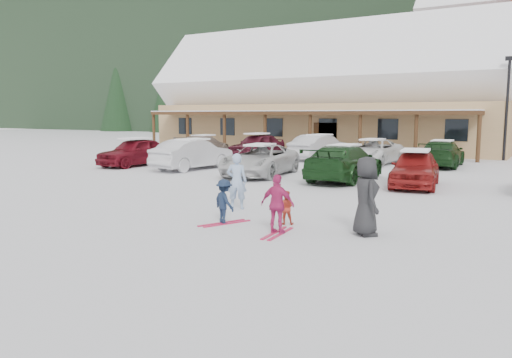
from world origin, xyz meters
The scene contains 22 objects.
ground centered at (0.00, 0.00, 0.00)m, with size 160.00×160.00×0.00m, color silver.
day_lodge centered at (-9.00, 27.96, 3.94)m, with size 29.12×12.50×10.38m.
lamp_post centered at (4.80, 22.99, 3.53)m, with size 0.50×0.25×6.25m.
conifer_0 centered at (-26.00, 30.00, 5.69)m, with size 4.40×4.40×10.20m.
conifer_2 centered at (-30.00, 42.00, 6.83)m, with size 5.28×5.28×12.24m.
adult_skier centered at (-0.60, 1.38, 0.83)m, with size 0.61×0.40×1.67m, color #93AFD3.
toddler_red centered at (1.63, 0.26, 0.43)m, with size 0.42×0.33×0.87m, color #B43323.
child_navy centered at (0.25, -0.50, 0.58)m, with size 0.75×0.43×1.16m, color #142139.
skis_child_navy centered at (0.25, -0.50, 0.01)m, with size 0.20×1.40×0.03m, color #BE1B46.
child_magenta centered at (1.95, -0.78, 0.71)m, with size 0.83×0.35×1.42m, color #BA2565.
skis_child_magenta centered at (1.95, -0.78, 0.01)m, with size 0.20×1.40×0.03m, color #BE1B46.
bystander_dark centered at (3.76, 0.18, 0.92)m, with size 0.90×0.59×1.84m, color black.
parked_car_0 centered at (-12.21, 9.01, 0.76)m, with size 1.80×4.47×1.52m, color maroon.
parked_car_1 centered at (-8.43, 9.26, 0.77)m, with size 1.64×4.70×1.55m, color silver.
parked_car_2 centered at (-4.15, 8.80, 0.72)m, with size 2.38×5.15×1.43m, color silver.
parked_car_3 centered at (-0.20, 9.14, 0.76)m, with size 2.13×5.23×1.52m, color #173B17.
parked_car_4 centered at (2.83, 8.82, 0.72)m, with size 1.69×4.21×1.43m, color maroon.
parked_car_7 centered at (-13.31, 16.68, 0.69)m, with size 1.94×4.77×1.38m, color gray.
parked_car_8 centered at (-9.34, 17.20, 0.78)m, with size 1.84×4.58×1.56m, color #571827.
parked_car_9 centered at (-5.05, 17.54, 0.78)m, with size 1.65×4.74×1.56m, color silver.
parked_car_10 centered at (-1.39, 16.58, 0.71)m, with size 2.35×5.09×1.41m, color white.
parked_car_11 centered at (2.26, 17.13, 0.71)m, with size 1.98×4.87×1.41m, color #153516.
Camera 1 is at (7.43, -10.89, 2.80)m, focal length 35.00 mm.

